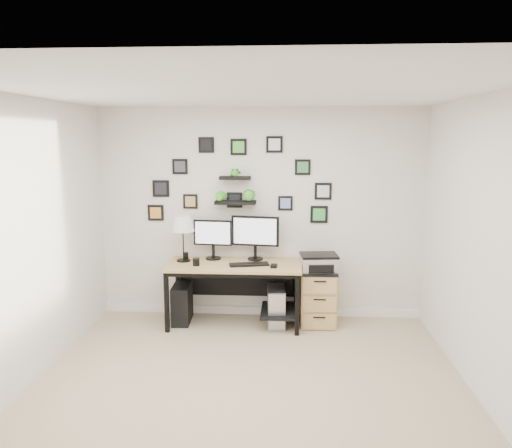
# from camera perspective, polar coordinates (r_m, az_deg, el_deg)

# --- Properties ---
(room) EXTENTS (4.00, 4.00, 4.00)m
(room) POSITION_cam_1_polar(r_m,az_deg,el_deg) (6.47, 0.47, -9.85)
(room) COLOR #C1AB8A
(room) RESTS_ON ground
(desk) EXTENTS (1.60, 0.70, 0.75)m
(desk) POSITION_cam_1_polar(r_m,az_deg,el_deg) (6.01, -2.15, -5.64)
(desk) COLOR tan
(desk) RESTS_ON ground
(monitor_left) EXTENTS (0.48, 0.20, 0.49)m
(monitor_left) POSITION_cam_1_polar(r_m,az_deg,el_deg) (6.13, -4.94, -1.43)
(monitor_left) COLOR black
(monitor_left) RESTS_ON desk
(monitor_right) EXTENTS (0.58, 0.21, 0.54)m
(monitor_right) POSITION_cam_1_polar(r_m,az_deg,el_deg) (6.06, -0.10, -1.16)
(monitor_right) COLOR black
(monitor_right) RESTS_ON desk
(keyboard) EXTENTS (0.48, 0.24, 0.02)m
(keyboard) POSITION_cam_1_polar(r_m,az_deg,el_deg) (5.87, -0.80, -4.64)
(keyboard) COLOR black
(keyboard) RESTS_ON desk
(mouse) EXTENTS (0.08, 0.12, 0.03)m
(mouse) POSITION_cam_1_polar(r_m,az_deg,el_deg) (5.79, 2.06, -4.80)
(mouse) COLOR black
(mouse) RESTS_ON desk
(table_lamp) EXTENTS (0.27, 0.27, 0.56)m
(table_lamp) POSITION_cam_1_polar(r_m,az_deg,el_deg) (6.05, -8.37, -0.07)
(table_lamp) COLOR black
(table_lamp) RESTS_ON desk
(mug) EXTENTS (0.08, 0.08, 0.09)m
(mug) POSITION_cam_1_polar(r_m,az_deg,el_deg) (5.89, -6.85, -4.32)
(mug) COLOR black
(mug) RESTS_ON desk
(pen_cup) EXTENTS (0.07, 0.07, 0.09)m
(pen_cup) POSITION_cam_1_polar(r_m,az_deg,el_deg) (6.21, -8.04, -3.62)
(pen_cup) COLOR black
(pen_cup) RESTS_ON desk
(pc_tower_black) EXTENTS (0.23, 0.48, 0.46)m
(pc_tower_black) POSITION_cam_1_polar(r_m,az_deg,el_deg) (6.24, -8.45, -8.93)
(pc_tower_black) COLOR black
(pc_tower_black) RESTS_ON ground
(pc_tower_grey) EXTENTS (0.23, 0.47, 0.46)m
(pc_tower_grey) POSITION_cam_1_polar(r_m,az_deg,el_deg) (6.09, 2.32, -9.36)
(pc_tower_grey) COLOR gray
(pc_tower_grey) RESTS_ON ground
(file_cabinet) EXTENTS (0.43, 0.53, 0.67)m
(file_cabinet) POSITION_cam_1_polar(r_m,az_deg,el_deg) (6.13, 7.11, -8.24)
(file_cabinet) COLOR tan
(file_cabinet) RESTS_ON ground
(printer) EXTENTS (0.46, 0.39, 0.19)m
(printer) POSITION_cam_1_polar(r_m,az_deg,el_deg) (5.99, 7.20, -4.36)
(printer) COLOR silver
(printer) RESTS_ON file_cabinet
(wall_decor) EXTENTS (2.28, 0.18, 1.05)m
(wall_decor) POSITION_cam_1_polar(r_m,az_deg,el_deg) (6.08, -2.15, 4.42)
(wall_decor) COLOR black
(wall_decor) RESTS_ON ground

